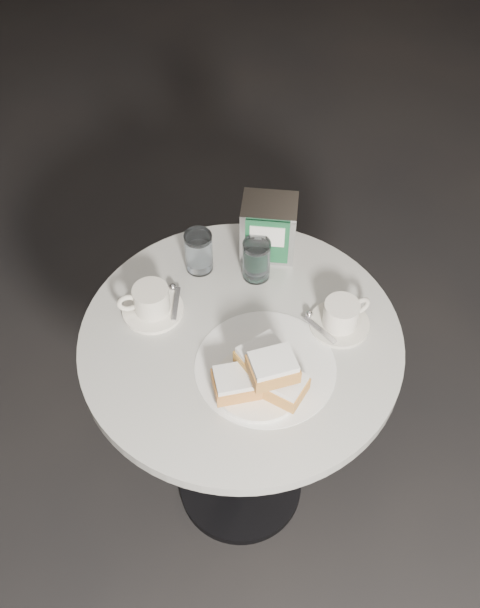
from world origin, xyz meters
The scene contains 9 objects.
ground centered at (0.00, 0.00, 0.00)m, with size 7.00×7.00×0.00m, color black.
cafe_table centered at (0.00, 0.00, 0.55)m, with size 0.70×0.70×0.74m.
sugar_spill centered at (0.04, -0.08, 0.75)m, with size 0.30×0.30×0.00m, color white.
beignet_plate centered at (0.03, -0.13, 0.79)m, with size 0.21×0.21×0.12m.
coffee_cup_left centered at (-0.19, 0.09, 0.78)m, with size 0.15×0.15×0.07m.
coffee_cup_right centered at (0.22, 0.01, 0.77)m, with size 0.17×0.17×0.07m.
water_glass_left centered at (-0.08, 0.21, 0.80)m, with size 0.08×0.08×0.10m.
water_glass_right centered at (0.05, 0.17, 0.79)m, with size 0.08×0.08×0.10m.
napkin_dispenser centered at (0.09, 0.25, 0.82)m, with size 0.14×0.13×0.15m.
Camera 1 is at (-0.08, -0.87, 1.91)m, focal length 40.00 mm.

